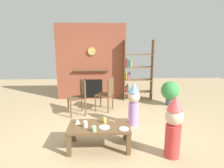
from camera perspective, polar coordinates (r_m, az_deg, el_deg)
ground_plane at (r=3.99m, az=-1.97°, el=-14.87°), size 12.00×12.00×0.00m
brick_fireplace_feature at (r=6.19m, az=-6.26°, el=6.46°), size 2.20×0.28×2.40m
bookshelf at (r=6.10m, az=7.14°, el=3.49°), size 0.90×0.28×1.90m
coffee_table at (r=3.42m, az=-3.90°, el=-13.26°), size 1.07×0.59×0.41m
paper_cup_near_left at (r=3.18m, az=-5.42°, el=-13.18°), size 0.07×0.07×0.09m
paper_cup_near_right at (r=3.47m, az=-2.21°, el=-10.76°), size 0.06×0.06×0.10m
paper_cup_center at (r=3.34m, az=-8.00°, el=-11.81°), size 0.07×0.07×0.10m
paper_plate_front at (r=3.31m, az=-2.29°, el=-12.79°), size 0.19×0.19×0.01m
paper_plate_rear at (r=3.25m, az=3.61°, el=-13.25°), size 0.16×0.16×0.01m
birthday_cake_slice at (r=3.49m, az=-10.34°, el=-10.88°), size 0.10×0.10×0.09m
table_fork at (r=3.56m, az=-0.16°, el=-10.91°), size 0.13×0.11×0.01m
child_with_cone_hat at (r=3.23m, az=17.98°, el=-11.67°), size 0.28×0.28×1.03m
child_in_pink at (r=4.26m, az=6.54°, el=-5.67°), size 0.27×0.27×0.97m
dining_chair_left at (r=4.93m, az=-9.61°, el=-3.23°), size 0.52×0.52×0.90m
dining_chair_middle at (r=5.11m, az=-1.40°, el=-2.52°), size 0.52×0.52×0.90m
potted_plant_tall at (r=5.83m, az=17.01°, el=-2.07°), size 0.54×0.54×0.71m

